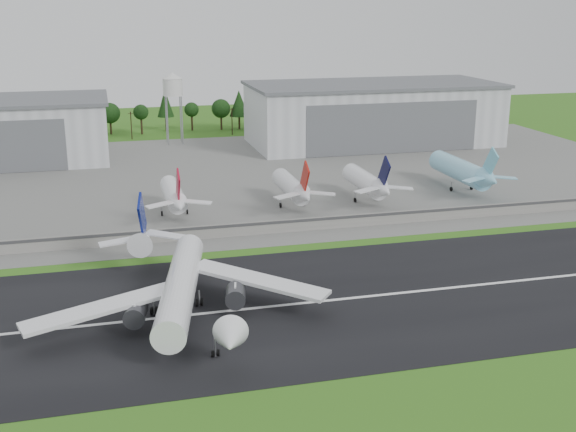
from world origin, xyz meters
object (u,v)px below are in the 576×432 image
object	(u,v)px
main_airliner	(182,293)
parked_jet_red_a	(174,196)
parked_jet_red_b	(294,188)
parked_jet_skyblue	(465,171)
parked_jet_navy	(369,183)

from	to	relation	value
main_airliner	parked_jet_red_a	xyz separation A→B (m)	(5.60, 66.95, 1.04)
main_airliner	parked_jet_red_b	distance (m)	77.70
parked_jet_red_b	parked_jet_skyblue	size ratio (longest dim) A/B	0.84
main_airliner	parked_jet_skyblue	bearing A→B (deg)	-131.60
parked_jet_red_b	parked_jet_navy	xyz separation A→B (m)	(22.70, 0.02, 0.12)
parked_jet_red_b	parked_jet_red_a	bearing A→B (deg)	-179.97
main_airliner	parked_jet_red_b	xyz separation A→B (m)	(39.38, 66.97, 1.14)
parked_jet_skyblue	parked_jet_navy	bearing A→B (deg)	-171.43
parked_jet_red_a	parked_jet_navy	size ratio (longest dim) A/B	1.00
parked_jet_red_a	parked_jet_red_b	distance (m)	33.78
parked_jet_red_b	main_airliner	bearing A→B (deg)	-120.46
main_airliner	parked_jet_red_b	world-z (taller)	main_airliner
main_airliner	parked_jet_skyblue	xyz separation A→B (m)	(95.66, 72.05, 1.67)
parked_jet_navy	parked_jet_skyblue	distance (m)	33.95
parked_jet_red_a	parked_jet_skyblue	bearing A→B (deg)	3.24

